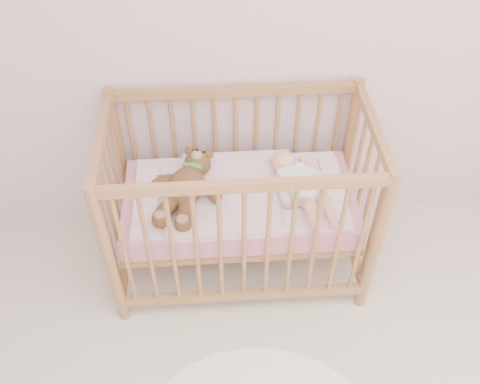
{
  "coord_description": "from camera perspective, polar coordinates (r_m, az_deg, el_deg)",
  "views": [
    {
      "loc": [
        -0.3,
        -0.36,
        2.56
      ],
      "look_at": [
        -0.18,
        1.55,
        0.62
      ],
      "focal_mm": 40.0,
      "sensor_mm": 36.0,
      "label": 1
    }
  ],
  "objects": [
    {
      "name": "blanket",
      "position": [
        2.8,
        -0.07,
        -0.14
      ],
      "size": [
        1.1,
        0.58,
        0.06
      ],
      "primitive_type": null,
      "color": "pink",
      "rests_on": "mattress"
    },
    {
      "name": "crib",
      "position": [
        2.85,
        -0.07,
        -0.98
      ],
      "size": [
        1.36,
        0.76,
        1.0
      ],
      "primitive_type": null,
      "color": "#A47F45",
      "rests_on": "floor"
    },
    {
      "name": "wall_back",
      "position": [
        2.67,
        3.3,
        18.35
      ],
      "size": [
        4.0,
        0.02,
        2.7
      ],
      "primitive_type": "cube",
      "color": "silver",
      "rests_on": "floor"
    },
    {
      "name": "baby",
      "position": [
        2.77,
        6.28,
        0.95
      ],
      "size": [
        0.46,
        0.65,
        0.14
      ],
      "primitive_type": null,
      "rotation": [
        0.0,
        0.0,
        0.34
      ],
      "color": "white",
      "rests_on": "blanket"
    },
    {
      "name": "mattress",
      "position": [
        2.86,
        -0.06,
        -1.19
      ],
      "size": [
        1.22,
        0.62,
        0.13
      ],
      "primitive_type": "cube",
      "color": "pink",
      "rests_on": "crib"
    },
    {
      "name": "teddy_bear",
      "position": [
        2.73,
        -5.79,
        0.55
      ],
      "size": [
        0.55,
        0.66,
        0.16
      ],
      "primitive_type": null,
      "rotation": [
        0.0,
        0.0,
        -0.32
      ],
      "color": "brown",
      "rests_on": "blanket"
    }
  ]
}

